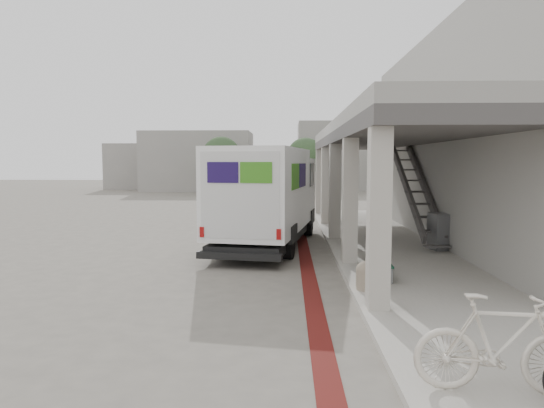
{
  "coord_description": "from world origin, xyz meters",
  "views": [
    {
      "loc": [
        0.5,
        -12.0,
        2.72
      ],
      "look_at": [
        0.08,
        0.83,
        1.6
      ],
      "focal_mm": 32.0,
      "sensor_mm": 36.0,
      "label": 1
    }
  ],
  "objects_px": {
    "fedex_truck": "(268,195)",
    "bicycle_cream": "(501,344)",
    "bench": "(380,264)",
    "utility_cabinet": "(439,232)"
  },
  "relations": [
    {
      "from": "fedex_truck",
      "to": "bicycle_cream",
      "type": "xyz_separation_m",
      "value": [
        3.04,
        -10.18,
        -0.98
      ]
    },
    {
      "from": "bench",
      "to": "bicycle_cream",
      "type": "relative_size",
      "value": 0.86
    },
    {
      "from": "utility_cabinet",
      "to": "bicycle_cream",
      "type": "xyz_separation_m",
      "value": [
        -2.11,
        -9.05,
        0.03
      ]
    },
    {
      "from": "fedex_truck",
      "to": "utility_cabinet",
      "type": "xyz_separation_m",
      "value": [
        5.15,
        -1.14,
        -1.01
      ]
    },
    {
      "from": "utility_cabinet",
      "to": "bicycle_cream",
      "type": "relative_size",
      "value": 0.57
    },
    {
      "from": "bench",
      "to": "utility_cabinet",
      "type": "distance_m",
      "value": 4.18
    },
    {
      "from": "bench",
      "to": "utility_cabinet",
      "type": "xyz_separation_m",
      "value": [
        2.4,
        3.41,
        0.27
      ]
    },
    {
      "from": "bench",
      "to": "bicycle_cream",
      "type": "distance_m",
      "value": 5.65
    },
    {
      "from": "bicycle_cream",
      "to": "bench",
      "type": "bearing_deg",
      "value": 9.25
    },
    {
      "from": "fedex_truck",
      "to": "bicycle_cream",
      "type": "bearing_deg",
      "value": -63.78
    }
  ]
}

